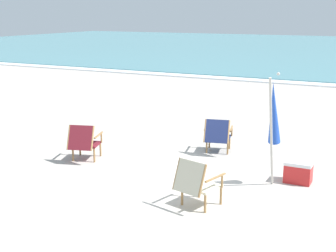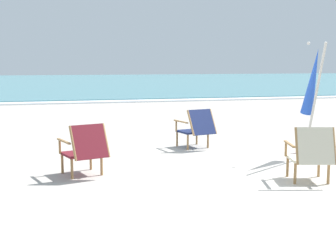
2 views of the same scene
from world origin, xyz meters
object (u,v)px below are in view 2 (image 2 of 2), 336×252
at_px(beach_chair_far_center, 311,153).
at_px(cooler_box, 315,143).
at_px(beach_chair_back_left, 197,127).
at_px(beach_chair_front_left, 85,148).
at_px(umbrella_furled_blue, 312,83).

bearing_deg(beach_chair_far_center, cooler_box, 56.76).
relative_size(beach_chair_back_left, beach_chair_far_center, 1.05).
distance_m(beach_chair_back_left, cooler_box, 2.26).
bearing_deg(cooler_box, beach_chair_back_left, 151.83).
bearing_deg(beach_chair_front_left, beach_chair_back_left, 37.47).
height_order(umbrella_furled_blue, cooler_box, umbrella_furled_blue).
xyz_separation_m(beach_chair_far_center, cooler_box, (1.24, 1.90, -0.23)).
relative_size(beach_chair_back_left, beach_chair_front_left, 1.00).
relative_size(beach_chair_back_left, umbrella_furled_blue, 0.41).
bearing_deg(beach_chair_far_center, umbrella_furled_blue, 59.25).
height_order(beach_chair_front_left, cooler_box, beach_chair_front_left).
bearing_deg(beach_chair_front_left, beach_chair_far_center, -21.05).
height_order(beach_chair_back_left, beach_chair_front_left, beach_chair_front_left).
height_order(beach_chair_back_left, beach_chair_far_center, beach_chair_far_center).
bearing_deg(cooler_box, beach_chair_front_left, -170.56).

